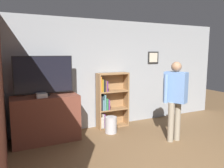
{
  "coord_description": "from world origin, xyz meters",
  "views": [
    {
      "loc": [
        -2.37,
        -1.9,
        1.88
      ],
      "look_at": [
        -0.46,
        2.09,
        1.25
      ],
      "focal_mm": 35.0,
      "sensor_mm": 36.0,
      "label": 1
    }
  ],
  "objects_px": {
    "game_console": "(42,95)",
    "person": "(175,95)",
    "television": "(44,75)",
    "waste_bin": "(111,125)",
    "bookshelf": "(109,101)"
  },
  "relations": [
    {
      "from": "game_console",
      "to": "person",
      "type": "relative_size",
      "value": 0.13
    },
    {
      "from": "television",
      "to": "game_console",
      "type": "xyz_separation_m",
      "value": [
        -0.08,
        -0.15,
        -0.39
      ]
    },
    {
      "from": "television",
      "to": "waste_bin",
      "type": "relative_size",
      "value": 3.09
    },
    {
      "from": "bookshelf",
      "to": "person",
      "type": "bearing_deg",
      "value": -58.09
    },
    {
      "from": "television",
      "to": "game_console",
      "type": "distance_m",
      "value": 0.43
    },
    {
      "from": "television",
      "to": "bookshelf",
      "type": "relative_size",
      "value": 0.86
    },
    {
      "from": "television",
      "to": "waste_bin",
      "type": "xyz_separation_m",
      "value": [
        1.46,
        -0.2,
        -1.23
      ]
    },
    {
      "from": "game_console",
      "to": "person",
      "type": "distance_m",
      "value": 2.77
    },
    {
      "from": "person",
      "to": "waste_bin",
      "type": "height_order",
      "value": "person"
    },
    {
      "from": "bookshelf",
      "to": "game_console",
      "type": "bearing_deg",
      "value": -168.32
    },
    {
      "from": "television",
      "to": "person",
      "type": "bearing_deg",
      "value": -26.0
    },
    {
      "from": "game_console",
      "to": "television",
      "type": "bearing_deg",
      "value": 60.99
    },
    {
      "from": "game_console",
      "to": "waste_bin",
      "type": "xyz_separation_m",
      "value": [
        1.54,
        -0.05,
        -0.83
      ]
    },
    {
      "from": "television",
      "to": "game_console",
      "type": "relative_size",
      "value": 5.35
    },
    {
      "from": "game_console",
      "to": "bookshelf",
      "type": "distance_m",
      "value": 1.75
    }
  ]
}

